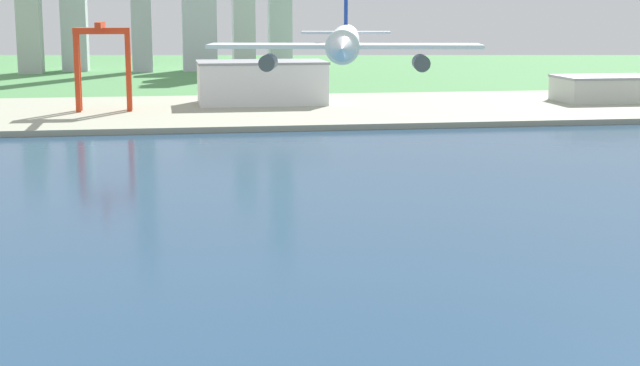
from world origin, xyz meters
name	(u,v)px	position (x,y,z in m)	size (l,w,h in m)	color
ground_plane	(283,187)	(0.00, 300.00, 0.00)	(2400.00, 2400.00, 0.00)	#4B894C
water_bay	(318,237)	(0.00, 240.00, 0.07)	(840.00, 360.00, 0.15)	navy
industrial_pier	(232,111)	(0.00, 490.00, 1.25)	(840.00, 140.00, 2.50)	#9FA38B
airplane_landing	(344,43)	(-9.67, 159.25, 44.87)	(35.64, 38.82, 12.46)	white
port_crane_red	(102,47)	(-58.37, 487.41, 31.34)	(24.96, 37.73, 40.27)	red
warehouse_main	(261,82)	(15.95, 511.37, 12.92)	(62.43, 35.45, 20.79)	white
warehouse_annex	(606,88)	(188.11, 495.14, 8.88)	(48.69, 32.13, 12.72)	silver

